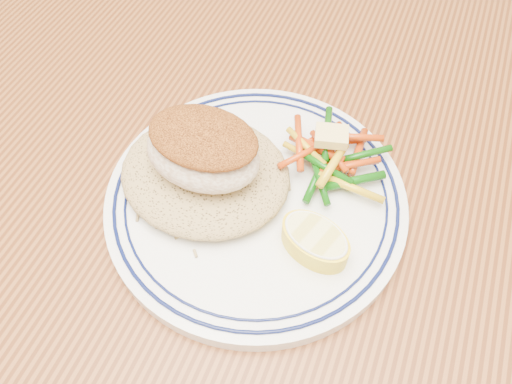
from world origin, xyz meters
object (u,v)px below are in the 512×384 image
(dining_table, at_px, (211,254))
(vegetable_pile, at_px, (331,157))
(lemon_wedge, at_px, (315,240))
(rice_pilaf, at_px, (205,171))
(fish_fillet, at_px, (203,149))
(plate, at_px, (256,199))

(dining_table, relative_size, vegetable_pile, 14.79)
(dining_table, bearing_deg, lemon_wedge, -7.41)
(rice_pilaf, distance_m, fish_fillet, 0.03)
(plate, relative_size, lemon_wedge, 3.78)
(rice_pilaf, xyz_separation_m, fish_fillet, (0.00, -0.00, 0.03))
(vegetable_pile, bearing_deg, dining_table, -143.08)
(plate, bearing_deg, vegetable_pile, 47.31)
(dining_table, distance_m, plate, 0.12)
(vegetable_pile, relative_size, lemon_wedge, 1.47)
(dining_table, relative_size, fish_fillet, 15.02)
(plate, xyz_separation_m, rice_pilaf, (-0.05, -0.00, 0.02))
(vegetable_pile, bearing_deg, rice_pilaf, -149.70)
(fish_fillet, bearing_deg, dining_table, -89.72)
(rice_pilaf, xyz_separation_m, lemon_wedge, (0.11, -0.03, -0.00))
(rice_pilaf, height_order, fish_fillet, fish_fillet)
(fish_fillet, xyz_separation_m, lemon_wedge, (0.11, -0.03, -0.03))
(plate, bearing_deg, rice_pilaf, -177.26)
(rice_pilaf, distance_m, vegetable_pile, 0.11)
(dining_table, xyz_separation_m, lemon_wedge, (0.11, -0.01, 0.12))
(lemon_wedge, bearing_deg, dining_table, 172.59)
(rice_pilaf, relative_size, vegetable_pile, 1.47)
(plate, bearing_deg, lemon_wedge, -26.22)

